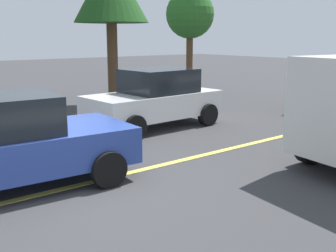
# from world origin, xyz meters

# --- Properties ---
(ground_plane) EXTENTS (80.00, 80.00, 0.00)m
(ground_plane) POSITION_xyz_m (0.00, 0.00, 0.00)
(ground_plane) COLOR #38383A
(lane_marking_centre) EXTENTS (28.00, 0.16, 0.01)m
(lane_marking_centre) POSITION_xyz_m (3.00, 0.00, 0.01)
(lane_marking_centre) COLOR #E0D14C
(car_white_crossing) EXTENTS (3.99, 2.11, 1.65)m
(car_white_crossing) POSITION_xyz_m (4.14, 3.04, 0.82)
(car_white_crossing) COLOR white
(car_white_crossing) RESTS_ON ground_plane
(car_blue_behind_van) EXTENTS (4.42, 2.30, 1.62)m
(car_blue_behind_van) POSITION_xyz_m (-0.89, 0.63, 0.81)
(car_blue_behind_van) COLOR #2D479E
(car_blue_behind_van) RESTS_ON ground_plane
(tree_right_verge) EXTENTS (2.18, 2.18, 4.63)m
(tree_right_verge) POSITION_xyz_m (9.92, 8.11, 3.49)
(tree_right_verge) COLOR #513823
(tree_right_verge) RESTS_ON ground_plane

